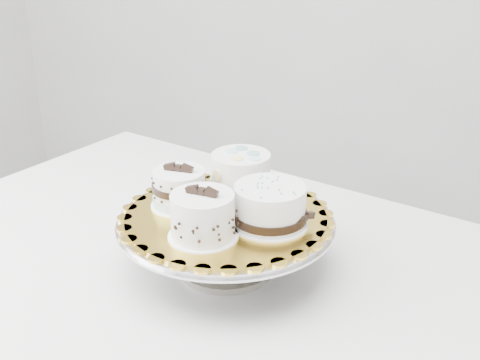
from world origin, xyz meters
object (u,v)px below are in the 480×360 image
at_px(cake_swirl, 203,217).
at_px(cake_ribbon, 270,207).
at_px(table, 210,292).
at_px(cake_dots, 241,174).
at_px(cake_board, 226,216).
at_px(cake_banded, 180,190).
at_px(cake_stand, 226,234).

xyz_separation_m(cake_swirl, cake_ribbon, (0.08, 0.08, -0.00)).
bearing_deg(cake_swirl, table, 111.85).
bearing_deg(cake_dots, cake_swirl, -95.13).
height_order(cake_board, cake_dots, cake_dots).
bearing_deg(cake_ribbon, cake_board, -160.30).
height_order(cake_swirl, cake_ribbon, cake_swirl).
relative_size(cake_banded, cake_ribbon, 0.67).
distance_m(cake_stand, cake_dots, 0.12).
relative_size(cake_swirl, cake_ribbon, 0.74).
relative_size(cake_dots, cake_ribbon, 0.84).
relative_size(table, cake_ribbon, 9.23).
height_order(table, cake_banded, cake_banded).
distance_m(cake_board, cake_swirl, 0.09).
relative_size(table, cake_banded, 13.74).
xyz_separation_m(cake_stand, cake_ribbon, (0.08, -0.00, 0.07)).
relative_size(cake_stand, cake_dots, 2.91).
height_order(cake_swirl, cake_dots, cake_swirl).
xyz_separation_m(table, cake_swirl, (0.04, -0.10, 0.21)).
bearing_deg(cake_dots, cake_board, -91.53).
xyz_separation_m(cake_board, cake_ribbon, (0.08, -0.00, 0.03)).
bearing_deg(cake_banded, cake_stand, -6.90).
bearing_deg(cake_board, cake_stand, 0.00).
bearing_deg(cake_stand, table, 157.87).
bearing_deg(cake_banded, cake_dots, 41.27).
bearing_deg(cake_dots, cake_stand, -91.53).
height_order(table, cake_stand, cake_stand).
distance_m(cake_board, cake_dots, 0.10).
bearing_deg(cake_ribbon, cake_dots, 156.14).
bearing_deg(cake_ribbon, table, -167.96).
bearing_deg(cake_stand, cake_dots, 96.22).
xyz_separation_m(table, cake_dots, (0.03, 0.07, 0.22)).
distance_m(cake_swirl, cake_ribbon, 0.12).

